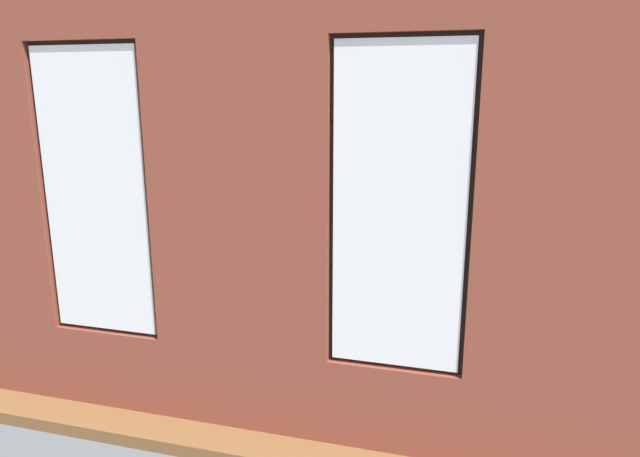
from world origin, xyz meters
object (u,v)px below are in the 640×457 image
(media_console, at_px, (152,246))
(potted_plant_corner_near_left, at_px, (554,223))
(potted_plant_by_left_couch, at_px, (518,252))
(potted_plant_beside_window_right, at_px, (57,305))
(remote_black, at_px, (351,247))
(couch_by_window, at_px, (213,338))
(tv_flatscreen, at_px, (149,207))
(potted_plant_corner_far_left, at_px, (637,339))
(cup_ceramic, at_px, (308,242))
(coffee_table, at_px, (319,252))
(candle_jar, at_px, (319,245))
(remote_silver, at_px, (325,251))
(potted_plant_mid_room_small, at_px, (435,255))
(potted_plant_foreground_right, at_px, (220,200))
(couch_left, at_px, (564,293))
(remote_gray, at_px, (285,248))
(potted_plant_near_tv, at_px, (147,247))
(potted_plant_between_couches, at_px, (380,337))

(media_console, height_order, potted_plant_corner_near_left, potted_plant_corner_near_left)
(potted_plant_by_left_couch, bearing_deg, potted_plant_beside_window_right, 39.55)
(remote_black, relative_size, potted_plant_beside_window_right, 0.20)
(couch_by_window, bearing_deg, potted_plant_corner_near_left, -125.78)
(tv_flatscreen, distance_m, potted_plant_corner_far_left, 6.28)
(cup_ceramic, bearing_deg, coffee_table, 152.69)
(candle_jar, distance_m, remote_silver, 0.16)
(remote_silver, height_order, potted_plant_mid_room_small, potted_plant_mid_room_small)
(cup_ceramic, distance_m, media_console, 2.35)
(tv_flatscreen, relative_size, potted_plant_corner_far_left, 0.74)
(potted_plant_foreground_right, bearing_deg, potted_plant_corner_far_left, 139.07)
(couch_left, xyz_separation_m, remote_black, (2.50, -0.82, 0.09))
(tv_flatscreen, bearing_deg, potted_plant_foreground_right, -100.25)
(couch_left, height_order, media_console, couch_left)
(tv_flatscreen, height_order, potted_plant_mid_room_small, tv_flatscreen)
(remote_gray, distance_m, potted_plant_mid_room_small, 1.95)
(media_console, distance_m, potted_plant_near_tv, 1.16)
(candle_jar, bearing_deg, couch_left, 166.59)
(couch_left, height_order, potted_plant_by_left_couch, couch_left)
(potted_plant_foreground_right, bearing_deg, potted_plant_near_tv, 95.34)
(potted_plant_near_tv, bearing_deg, media_console, -60.67)
(cup_ceramic, height_order, potted_plant_by_left_couch, potted_plant_by_left_couch)
(media_console, height_order, potted_plant_beside_window_right, potted_plant_beside_window_right)
(couch_left, bearing_deg, tv_flatscreen, -93.89)
(potted_plant_near_tv, bearing_deg, potted_plant_corner_far_left, 159.05)
(potted_plant_between_couches, bearing_deg, remote_gray, -56.59)
(candle_jar, bearing_deg, potted_plant_foreground_right, -38.23)
(potted_plant_near_tv, bearing_deg, remote_silver, -159.26)
(potted_plant_near_tv, relative_size, potted_plant_foreground_right, 0.98)
(couch_left, bearing_deg, potted_plant_corner_far_left, 8.29)
(couch_left, distance_m, tv_flatscreen, 5.49)
(potted_plant_by_left_couch, bearing_deg, remote_gray, 14.57)
(coffee_table, xyz_separation_m, potted_plant_near_tv, (1.97, 0.90, 0.17))
(couch_left, xyz_separation_m, potted_plant_near_tv, (4.87, 0.21, 0.20))
(couch_by_window, relative_size, potted_plant_corner_far_left, 1.50)
(cup_ceramic, bearing_deg, potted_plant_by_left_couch, -168.26)
(couch_by_window, relative_size, potted_plant_corner_near_left, 1.87)
(candle_jar, xyz_separation_m, media_console, (2.52, -0.08, -0.22))
(cup_ceramic, xyz_separation_m, remote_black, (-0.58, -0.04, -0.04))
(potted_plant_corner_near_left, relative_size, potted_plant_by_left_couch, 1.82)
(remote_gray, xyz_separation_m, tv_flatscreen, (2.08, -0.19, 0.39))
(potted_plant_foreground_right, bearing_deg, remote_black, 148.30)
(remote_black, relative_size, potted_plant_corner_far_left, 0.13)
(remote_gray, height_order, media_console, media_console)
(potted_plant_beside_window_right, relative_size, potted_plant_foreground_right, 0.67)
(coffee_table, xyz_separation_m, tv_flatscreen, (2.52, -0.08, 0.45))
(potted_plant_near_tv, height_order, potted_plant_foreground_right, potted_plant_foreground_right)
(remote_gray, relative_size, remote_black, 1.00)
(couch_left, height_order, potted_plant_beside_window_right, potted_plant_beside_window_right)
(couch_by_window, xyz_separation_m, remote_gray, (0.23, -2.61, 0.09))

